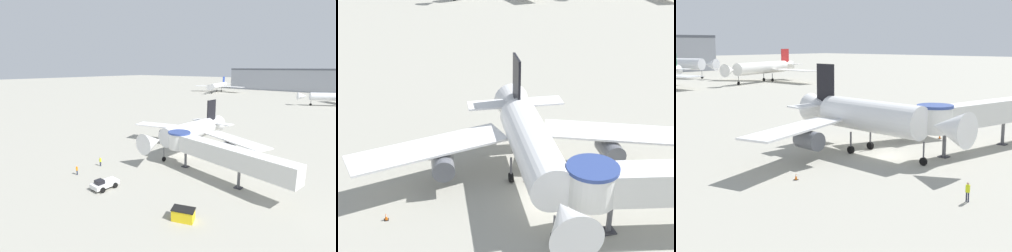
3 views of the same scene
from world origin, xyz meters
TOP-DOWN VIEW (x-y plane):
  - ground_plane at (0.00, 0.00)m, footprint 800.00×800.00m
  - main_airplane at (-0.30, 2.81)m, footprint 33.55×24.30m
  - jet_bridge at (10.35, -6.29)m, footprint 23.53×7.48m
  - traffic_cone_port_wing at (-13.63, 0.88)m, footprint 0.39×0.39m
  - traffic_cone_starboard_wing at (12.83, 0.78)m, footprint 0.40×0.40m
  - ground_crew_wing_walker at (-8.42, -14.37)m, footprint 0.22×0.34m
  - background_jet_red_tail at (56.92, 94.65)m, footprint 36.45×38.93m

SIDE VIEW (x-z plane):
  - ground_plane at x=0.00m, z-range 0.00..0.00m
  - traffic_cone_port_wing at x=-13.63m, z-range -0.02..0.63m
  - traffic_cone_starboard_wing at x=12.83m, z-range -0.02..0.66m
  - ground_crew_wing_walker at x=-8.42m, z-range 0.13..1.83m
  - main_airplane at x=-0.30m, z-range -0.82..9.54m
  - jet_bridge at x=10.35m, z-range 1.42..7.62m
  - background_jet_red_tail at x=56.92m, z-range -0.68..10.24m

